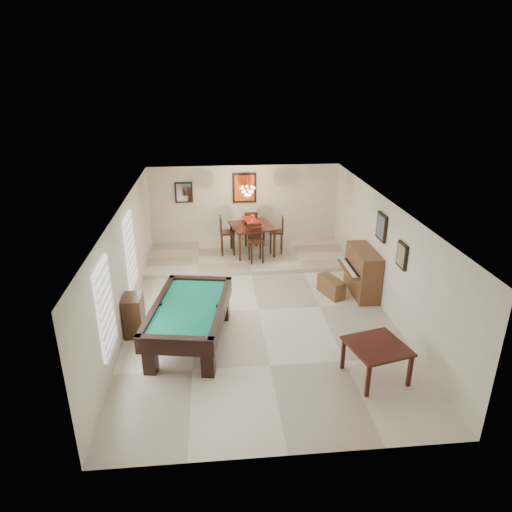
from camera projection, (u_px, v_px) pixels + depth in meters
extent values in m
cube|color=beige|center=(258.00, 310.00, 10.96)|extent=(6.00, 9.00, 0.02)
cube|color=silver|center=(244.00, 206.00, 14.61)|extent=(6.00, 0.04, 2.60)
cube|color=silver|center=(291.00, 384.00, 6.32)|extent=(6.00, 0.04, 2.60)
cube|color=silver|center=(125.00, 265.00, 10.20)|extent=(0.04, 9.00, 2.60)
cube|color=silver|center=(385.00, 255.00, 10.73)|extent=(0.04, 9.00, 2.60)
cube|color=white|center=(259.00, 205.00, 9.97)|extent=(6.00, 9.00, 0.04)
cube|color=beige|center=(248.00, 256.00, 13.93)|extent=(6.00, 2.50, 0.12)
cube|color=white|center=(106.00, 308.00, 8.14)|extent=(0.06, 1.00, 1.70)
cube|color=white|center=(130.00, 251.00, 10.72)|extent=(0.06, 1.00, 1.70)
cube|color=brown|center=(331.00, 287.00, 11.60)|extent=(0.58, 0.89, 0.46)
cube|color=black|center=(134.00, 315.00, 9.82)|extent=(0.40, 0.59, 0.89)
cube|color=#D84C14|center=(244.00, 188.00, 14.35)|extent=(0.75, 0.06, 0.95)
cube|color=white|center=(184.00, 192.00, 14.22)|extent=(0.55, 0.06, 0.65)
cube|color=slate|center=(382.00, 227.00, 10.77)|extent=(0.06, 0.55, 0.65)
cube|color=gray|center=(402.00, 255.00, 9.65)|extent=(0.06, 0.45, 0.55)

